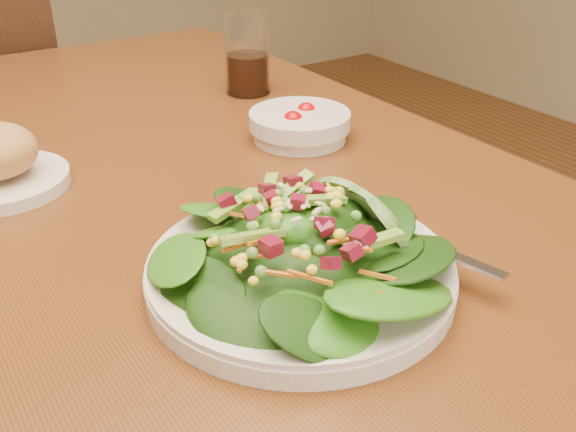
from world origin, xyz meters
name	(u,v)px	position (x,y,z in m)	size (l,w,h in m)	color
dining_table	(142,257)	(0.00, 0.00, 0.65)	(0.90, 1.40, 0.75)	#5F3216
salad_plate	(309,251)	(0.06, -0.28, 0.78)	(0.28, 0.28, 0.08)	silver
tomato_bowl	(300,125)	(0.25, 0.01, 0.77)	(0.14, 0.14, 0.05)	silver
drinking_glass	(247,60)	(0.29, 0.23, 0.80)	(0.07, 0.07, 0.13)	silver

